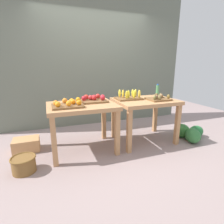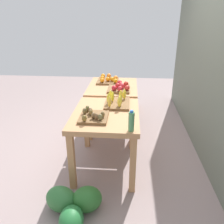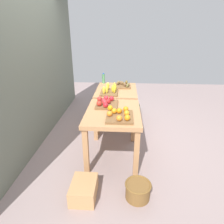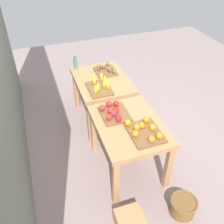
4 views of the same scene
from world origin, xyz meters
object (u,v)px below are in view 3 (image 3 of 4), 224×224
(orange_bin, at_px, (119,115))
(apple_bin, at_px, (106,103))
(wicker_basket, at_px, (138,190))
(kiwi_bin, at_px, (123,85))
(display_table_left, at_px, (113,118))
(cardboard_produce_box, at_px, (84,190))
(water_bottle, at_px, (104,79))
(watermelon_pile, at_px, (128,105))
(display_table_right, at_px, (116,95))
(banana_crate, at_px, (110,91))

(orange_bin, height_order, apple_bin, apple_bin)
(apple_bin, relative_size, wicker_basket, 1.32)
(orange_bin, height_order, kiwi_bin, orange_bin)
(display_table_left, height_order, cardboard_produce_box, display_table_left)
(water_bottle, distance_m, watermelon_pile, 1.01)
(orange_bin, relative_size, wicker_basket, 1.43)
(cardboard_produce_box, bearing_deg, water_bottle, 0.15)
(kiwi_bin, xyz_separation_m, water_bottle, (0.26, 0.43, 0.07))
(orange_bin, distance_m, kiwi_bin, 1.53)
(orange_bin, relative_size, kiwi_bin, 1.24)
(orange_bin, bearing_deg, display_table_left, 24.39)
(water_bottle, bearing_deg, wicker_basket, -164.88)
(kiwi_bin, bearing_deg, display_table_right, 147.10)
(banana_crate, bearing_deg, orange_bin, -168.70)
(banana_crate, distance_m, kiwi_bin, 0.51)
(kiwi_bin, distance_m, wicker_basket, 2.29)
(display_table_left, height_order, wicker_basket, display_table_left)
(display_table_right, xyz_separation_m, apple_bin, (-0.89, 0.13, 0.16))
(orange_bin, xyz_separation_m, wicker_basket, (-0.64, -0.25, -0.70))
(orange_bin, bearing_deg, display_table_right, 4.21)
(kiwi_bin, xyz_separation_m, watermelon_pile, (0.65, -0.12, -0.68))
(banana_crate, xyz_separation_m, watermelon_pile, (1.11, -0.36, -0.69))
(display_table_left, distance_m, water_bottle, 1.62)
(banana_crate, bearing_deg, wicker_basket, -164.79)
(banana_crate, relative_size, cardboard_produce_box, 1.10)
(wicker_basket, bearing_deg, apple_bin, 23.75)
(watermelon_pile, distance_m, cardboard_produce_box, 2.90)
(display_table_right, relative_size, cardboard_produce_box, 2.60)
(display_table_left, xyz_separation_m, water_bottle, (1.57, 0.31, 0.22))
(display_table_left, distance_m, display_table_right, 1.12)
(banana_crate, height_order, kiwi_bin, banana_crate)
(display_table_left, relative_size, kiwi_bin, 2.86)
(kiwi_bin, bearing_deg, apple_bin, 166.90)
(banana_crate, height_order, wicker_basket, banana_crate)
(water_bottle, bearing_deg, kiwi_bin, -121.27)
(kiwi_bin, height_order, watermelon_pile, kiwi_bin)
(display_table_left, relative_size, banana_crate, 2.36)
(kiwi_bin, relative_size, water_bottle, 1.61)
(kiwi_bin, bearing_deg, cardboard_produce_box, 169.05)
(banana_crate, bearing_deg, display_table_right, -24.15)
(display_table_left, distance_m, apple_bin, 0.31)
(apple_bin, relative_size, cardboard_produce_box, 1.05)
(wicker_basket, distance_m, cardboard_produce_box, 0.65)
(water_bottle, distance_m, cardboard_produce_box, 2.57)
(apple_bin, bearing_deg, orange_bin, -153.12)
(watermelon_pile, xyz_separation_m, wicker_basket, (-2.82, -0.10, -0.01))
(apple_bin, distance_m, wicker_basket, 1.38)
(wicker_basket, bearing_deg, banana_crate, 15.21)
(cardboard_produce_box, bearing_deg, apple_bin, -8.82)
(orange_bin, bearing_deg, water_bottle, 12.75)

